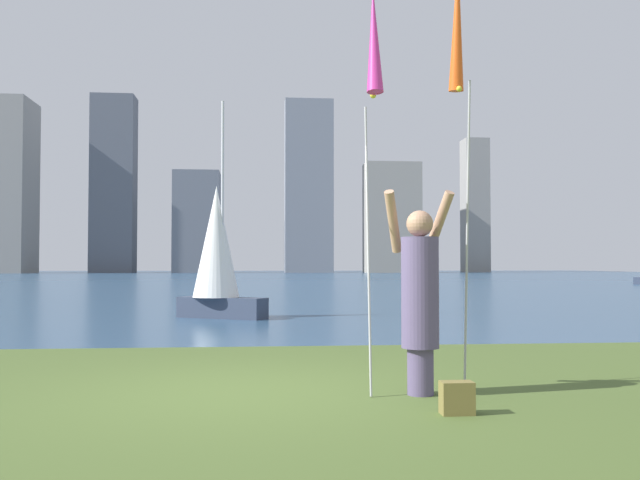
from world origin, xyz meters
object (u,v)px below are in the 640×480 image
at_px(kite_flag_right, 458,30).
at_px(bag, 457,398).
at_px(kite_flag_left, 374,51).
at_px(sailboat_3, 217,252).
at_px(person, 420,293).

xyz_separation_m(kite_flag_right, bag, (-0.41, -1.28, -3.64)).
xyz_separation_m(kite_flag_left, bag, (0.61, -0.64, -3.20)).
bearing_deg(sailboat_3, person, -75.95).
bearing_deg(person, sailboat_3, 119.21).
relative_size(kite_flag_right, sailboat_3, 0.89).
relative_size(kite_flag_right, bag, 16.49).
xyz_separation_m(person, bag, (0.10, -0.92, -0.86)).
bearing_deg(kite_flag_right, bag, -107.64).
height_order(bag, sailboat_3, sailboat_3).
xyz_separation_m(person, kite_flag_right, (0.51, 0.36, 2.78)).
distance_m(person, bag, 1.27).
bearing_deg(kite_flag_right, person, -145.01).
distance_m(person, sailboat_3, 10.43).
relative_size(person, kite_flag_left, 0.51).
relative_size(kite_flag_left, kite_flag_right, 0.86).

